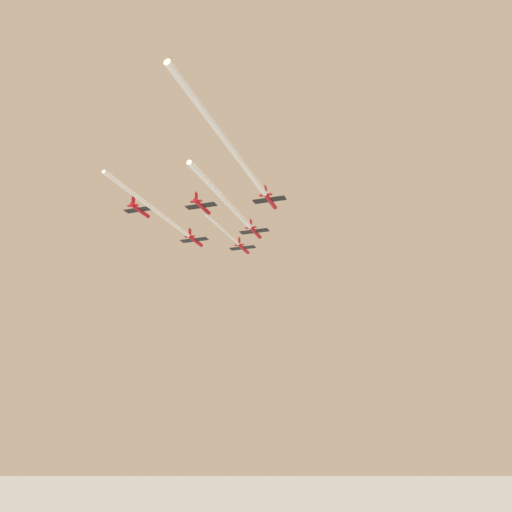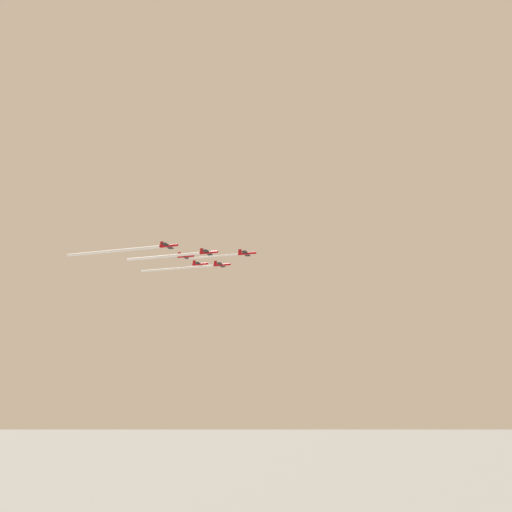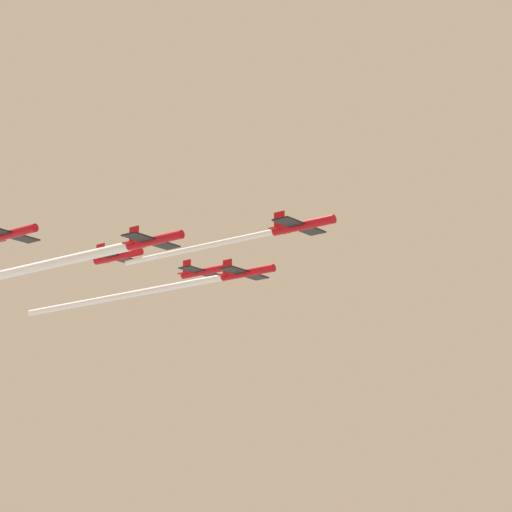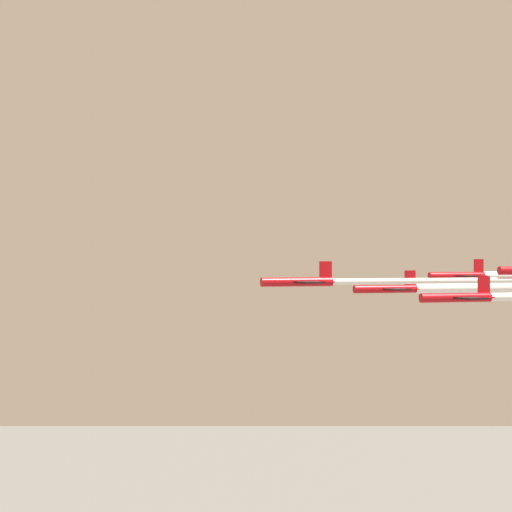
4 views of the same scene
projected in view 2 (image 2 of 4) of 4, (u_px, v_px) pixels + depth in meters
The scene contains 10 objects.
jet_0 at pixel (246, 253), 209.59m from camera, with size 9.54×9.31×3.28m.
jet_1 at pixel (221, 265), 222.59m from camera, with size 9.54×9.31×3.28m.
jet_2 at pixel (208, 252), 203.91m from camera, with size 9.54×9.31×3.28m.
jet_3 at pixel (200, 264), 237.71m from camera, with size 9.54×9.31×3.28m.
jet_4 at pixel (185, 256), 218.36m from camera, with size 9.54×9.31×3.28m.
jet_5 at pixel (168, 246), 199.18m from camera, with size 9.54×9.31×3.28m.
smoke_trail_0 at pixel (213, 256), 214.01m from camera, with size 25.61×13.04×0.80m.
smoke_trail_1 at pixel (177, 268), 229.05m from camera, with size 41.01×20.72×1.04m.
smoke_trail_2 at pixel (163, 257), 209.99m from camera, with size 38.34×19.64×1.38m.
smoke_trail_5 at pixel (112, 251), 206.74m from camera, with size 49.41×25.03×1.36m.
Camera 2 is at (-27.71, -210.92, 97.93)m, focal length 28.00 mm.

